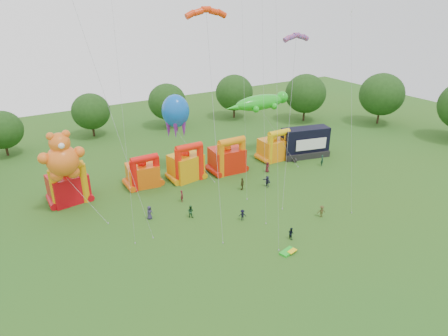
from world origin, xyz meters
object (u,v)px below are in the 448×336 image
gecko_kite (272,124)px  spectator_4 (242,184)px  octopus_kite (187,138)px  stage_trailer (305,143)px  bouncy_castle_0 (68,186)px  teddy_bear_kite (75,180)px  spectator_0 (150,213)px  bouncy_castle_2 (187,165)px

gecko_kite → spectator_4: bearing=-144.6°
octopus_kite → stage_trailer: bearing=-11.3°
bouncy_castle_0 → spectator_4: size_ratio=3.25×
teddy_bear_kite → spectator_4: bearing=-13.3°
bouncy_castle_0 → spectator_4: (23.21, -9.68, -1.45)m
gecko_kite → spectator_0: 28.73m
octopus_kite → bouncy_castle_2: bearing=-120.8°
spectator_0 → gecko_kite: bearing=-5.7°
teddy_bear_kite → spectator_0: 10.67m
bouncy_castle_0 → stage_trailer: 40.73m
stage_trailer → gecko_kite: gecko_kite is taller
octopus_kite → gecko_kite: bearing=-6.2°
bouncy_castle_0 → octopus_kite: (18.92, 0.19, 3.77)m
teddy_bear_kite → spectator_4: size_ratio=5.87×
stage_trailer → spectator_4: 18.25m
bouncy_castle_2 → stage_trailer: size_ratio=0.70×
bouncy_castle_2 → teddy_bear_kite: size_ratio=0.55×
gecko_kite → bouncy_castle_2: bearing=-179.0°
stage_trailer → octopus_kite: 22.32m
stage_trailer → gecko_kite: 7.39m
bouncy_castle_0 → spectator_0: (7.97, -10.52, -1.49)m
bouncy_castle_0 → teddy_bear_kite: teddy_bear_kite is taller
octopus_kite → spectator_4: 11.96m
stage_trailer → teddy_bear_kite: size_ratio=0.79×
bouncy_castle_0 → octopus_kite: 19.30m
octopus_kite → bouncy_castle_0: bearing=-179.4°
bouncy_castle_2 → spectator_0: size_ratio=3.39×
teddy_bear_kite → bouncy_castle_0: bearing=94.7°
teddy_bear_kite → spectator_0: (7.61, -6.23, -4.14)m
bouncy_castle_0 → bouncy_castle_2: 17.82m
spectator_0 → spectator_4: size_ratio=0.95×
stage_trailer → teddy_bear_kite: bearing=-179.8°
bouncy_castle_0 → spectator_0: size_ratio=3.40×
stage_trailer → gecko_kite: size_ratio=0.69×
spectator_4 → octopus_kite: bearing=-103.1°
bouncy_castle_0 → teddy_bear_kite: bearing=-85.3°
gecko_kite → spectator_4: size_ratio=6.66×
bouncy_castle_2 → octopus_kite: bearing=59.2°
bouncy_castle_0 → spectator_4: bouncy_castle_0 is taller
bouncy_castle_0 → octopus_kite: bearing=0.6°
teddy_bear_kite → bouncy_castle_2: bearing=8.1°
spectator_4 → spectator_0: bearing=-33.5°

